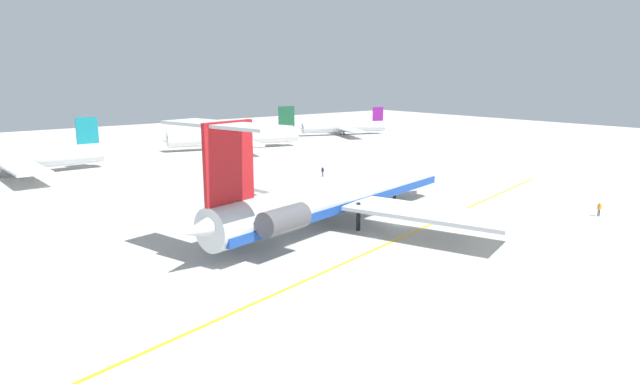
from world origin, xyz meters
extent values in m
plane|color=#B7B5AD|center=(0.00, 0.00, 0.00)|extent=(294.99, 294.99, 0.00)
cylinder|color=silver|center=(-5.68, 4.48, 3.62)|extent=(40.67, 12.83, 4.34)
cone|color=silver|center=(14.20, 8.77, 3.62)|extent=(5.30, 5.03, 4.16)
cone|color=silver|center=(-25.55, 0.18, 4.01)|extent=(6.96, 4.94, 3.69)
cube|color=#19429E|center=(-5.68, 4.48, 2.64)|extent=(39.81, 12.73, 0.95)
cube|color=silver|center=(-7.16, 15.62, 2.86)|extent=(8.69, 18.70, 0.43)
cube|color=silver|center=(-2.43, -6.28, 2.86)|extent=(12.08, 19.29, 0.43)
cylinder|color=#515156|center=(-20.11, 4.93, 3.94)|extent=(5.83, 3.61, 2.52)
cube|color=silver|center=(-19.95, 4.19, 3.94)|extent=(3.47, 2.04, 0.52)
cylinder|color=#515156|center=(-18.63, -1.89, 3.94)|extent=(5.83, 3.61, 2.52)
cube|color=silver|center=(-18.79, -1.15, 3.94)|extent=(3.47, 2.04, 0.52)
cube|color=#B2191E|center=(-22.90, 0.76, 9.63)|extent=(5.83, 1.67, 7.68)
cube|color=silver|center=(-24.08, 4.06, 13.16)|extent=(5.31, 7.04, 0.30)
cube|color=silver|center=(-22.61, -2.74, 13.16)|extent=(5.31, 7.04, 0.30)
cylinder|color=black|center=(6.47, 7.10, 1.64)|extent=(0.48, 0.48, 3.29)
cylinder|color=black|center=(-7.73, 7.59, 1.64)|extent=(0.48, 0.48, 3.29)
cylinder|color=black|center=(-6.27, 0.80, 1.64)|extent=(0.48, 0.48, 3.29)
cylinder|color=silver|center=(-29.67, 64.32, 2.83)|extent=(30.62, 3.99, 3.66)
cube|color=silver|center=(-29.57, 55.51, 2.46)|extent=(5.47, 14.02, 0.44)
cube|color=silver|center=(-29.76, 73.13, 2.46)|extent=(5.47, 14.02, 0.44)
cube|color=teal|center=(-16.70, 64.46, 7.15)|extent=(3.99, 0.41, 4.99)
cylinder|color=black|center=(-29.67, 64.32, 1.23)|extent=(0.44, 0.44, 2.46)
cylinder|color=white|center=(18.63, 70.57, 2.87)|extent=(30.80, 12.50, 3.71)
cone|color=white|center=(3.77, 75.05, 2.87)|extent=(3.92, 4.25, 3.53)
cube|color=white|center=(16.05, 62.01, 2.50)|extent=(9.26, 15.13, 0.45)
cube|color=white|center=(21.21, 79.14, 2.50)|extent=(9.26, 15.13, 0.45)
cube|color=#195133|center=(31.23, 66.78, 7.26)|extent=(3.98, 1.52, 5.06)
cylinder|color=black|center=(18.63, 70.57, 1.25)|extent=(0.45, 0.45, 2.50)
cylinder|color=silver|center=(58.91, 76.60, 2.31)|extent=(24.35, 12.16, 2.99)
cone|color=silver|center=(47.29, 81.29, 2.31)|extent=(3.34, 3.56, 2.85)
cube|color=silver|center=(56.20, 69.91, 2.01)|extent=(8.32, 12.23, 0.36)
cube|color=silver|center=(61.61, 83.29, 2.01)|extent=(8.32, 12.23, 0.36)
cube|color=#7A197F|center=(68.75, 72.62, 5.85)|extent=(3.14, 1.50, 4.08)
cylinder|color=black|center=(58.91, 76.60, 1.01)|extent=(0.36, 0.36, 2.01)
cylinder|color=black|center=(11.99, 29.31, 0.41)|extent=(0.10, 0.10, 0.82)
cylinder|color=black|center=(11.88, 29.40, 0.41)|extent=(0.10, 0.10, 0.82)
cylinder|color=#191E4C|center=(11.93, 29.35, 1.14)|extent=(0.27, 0.27, 0.65)
sphere|color=brown|center=(11.93, 29.35, 1.59)|extent=(0.26, 0.26, 0.26)
cylinder|color=#191E4C|center=(12.08, 29.24, 1.17)|extent=(0.08, 0.08, 0.55)
cylinder|color=#191E4C|center=(11.79, 29.46, 1.17)|extent=(0.08, 0.08, 0.55)
cylinder|color=black|center=(21.71, -13.69, 0.43)|extent=(0.11, 0.11, 0.86)
cylinder|color=black|center=(21.78, -13.83, 0.43)|extent=(0.11, 0.11, 0.86)
cylinder|color=orange|center=(21.74, -13.76, 1.20)|extent=(0.29, 0.29, 0.68)
sphere|color=#DBB28E|center=(21.74, -13.76, 1.68)|extent=(0.27, 0.27, 0.27)
cylinder|color=orange|center=(21.66, -13.59, 1.24)|extent=(0.08, 0.08, 0.58)
cylinder|color=orange|center=(21.83, -13.93, 1.24)|extent=(0.08, 0.08, 0.58)
cone|color=#EA590F|center=(13.15, 24.50, 0.28)|extent=(0.40, 0.40, 0.55)
cube|color=gold|center=(-5.68, -4.56, 0.00)|extent=(87.12, 19.16, 0.01)
camera|label=1|loc=(-48.34, -43.85, 17.79)|focal=30.97mm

